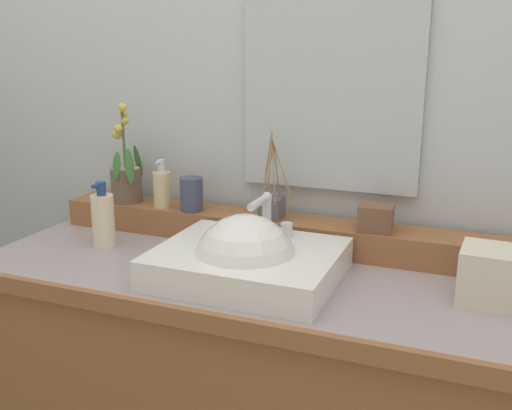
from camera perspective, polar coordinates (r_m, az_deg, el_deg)
The scene contains 12 objects.
wall_back at distance 1.77m, azimuth 5.07°, elevation 10.02°, with size 3.46×0.20×2.49m, color silver.
back_ledge at distance 1.66m, azimuth 2.92°, elevation -2.65°, with size 1.41×0.13×0.08m, color #925B35.
sink_basin at distance 1.43m, azimuth -0.94°, elevation -5.83°, with size 0.44×0.37×0.28m.
soap_bar at distance 1.56m, azimuth -3.45°, elevation -2.17°, with size 0.07×0.04×0.02m, color silver.
potted_plant at distance 1.86m, azimuth -12.55°, elevation 2.66°, with size 0.11×0.12×0.31m.
soap_dispenser at distance 1.77m, azimuth -9.15°, elevation 1.63°, with size 0.05×0.06×0.15m.
tumbler_cup at distance 1.73m, azimuth -6.31°, elevation 1.06°, with size 0.07×0.07×0.10m, color #3F445D.
reed_diffuser at distance 1.64m, azimuth 1.54°, elevation -0.08°, with size 0.10×0.08×0.25m.
trinket_box at distance 1.56m, azimuth 11.60°, elevation -1.26°, with size 0.09×0.07×0.07m, color brown.
lotion_bottle at distance 1.70m, azimuth -14.67°, elevation -1.35°, with size 0.06×0.07×0.19m.
tissue_box at distance 1.40m, azimuth 21.88°, elevation -6.41°, with size 0.13×0.13×0.13m, color beige.
mirror at distance 1.63m, azimuth 7.28°, elevation 10.60°, with size 0.50×0.02×0.52m, color silver.
Camera 1 is at (0.51, -1.30, 1.41)m, focal length 41.04 mm.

